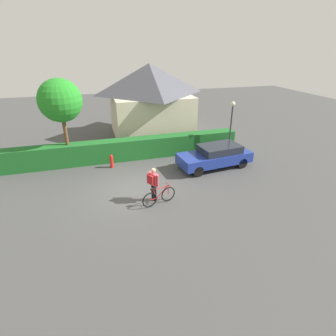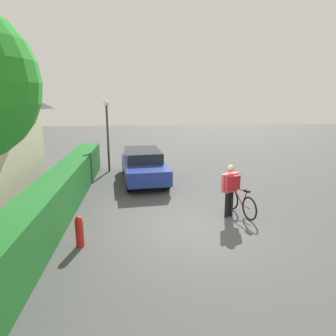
# 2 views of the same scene
# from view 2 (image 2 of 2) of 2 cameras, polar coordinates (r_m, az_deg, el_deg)

# --- Properties ---
(ground_plane) EXTENTS (60.00, 60.00, 0.00)m
(ground_plane) POSITION_cam_2_polar(r_m,az_deg,el_deg) (8.89, 5.48, -11.12)
(ground_plane) COLOR #444444
(hedge_row) EXTENTS (15.19, 0.90, 1.31)m
(hedge_row) POSITION_cam_2_polar(r_m,az_deg,el_deg) (8.90, -22.02, -7.50)
(hedge_row) COLOR #1D6324
(hedge_row) RESTS_ON ground
(parked_car_near) EXTENTS (4.49, 2.17, 1.33)m
(parked_car_near) POSITION_cam_2_polar(r_m,az_deg,el_deg) (13.39, -4.68, 0.68)
(parked_car_near) COLOR navy
(parked_car_near) RESTS_ON ground
(bicycle) EXTENTS (1.66, 0.63, 0.90)m
(bicycle) POSITION_cam_2_polar(r_m,az_deg,el_deg) (9.90, 13.49, -6.33)
(bicycle) COLOR black
(bicycle) RESTS_ON ground
(person_rider) EXTENTS (0.50, 0.60, 1.65)m
(person_rider) POSITION_cam_2_polar(r_m,az_deg,el_deg) (9.44, 11.75, -3.35)
(person_rider) COLOR black
(person_rider) RESTS_ON ground
(street_lamp) EXTENTS (0.28, 0.28, 3.47)m
(street_lamp) POSITION_cam_2_polar(r_m,az_deg,el_deg) (14.99, -11.41, 7.99)
(street_lamp) COLOR #38383D
(street_lamp) RESTS_ON ground
(fire_hydrant) EXTENTS (0.20, 0.20, 0.81)m
(fire_hydrant) POSITION_cam_2_polar(r_m,az_deg,el_deg) (7.99, -16.39, -11.34)
(fire_hydrant) COLOR red
(fire_hydrant) RESTS_ON ground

